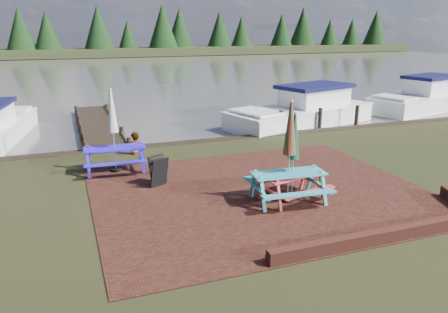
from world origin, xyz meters
The scene contains 13 objects.
ground centered at (0.00, 0.00, 0.00)m, with size 120.00×120.00×0.00m, color black.
paving centered at (0.00, 1.00, 0.01)m, with size 9.00×7.50×0.02m, color #361611.
brick_wall centered at (2.15, -2.42, 0.15)m, with size 6.21×1.79×0.30m.
water centered at (0.00, 37.00, 0.00)m, with size 120.00×60.00×0.02m, color #4D4A42.
far_treeline centered at (0.00, 66.00, 3.28)m, with size 120.00×10.00×8.10m.
picnic_table_teal centered at (0.40, 0.16, 0.93)m, with size 2.07×1.88×2.66m.
picnic_table_red centered at (0.56, 0.22, 0.82)m, with size 1.97×1.83×2.35m.
picnic_table_blue centered at (-3.53, 4.30, 0.92)m, with size 1.99×1.80×2.62m.
chalkboard centered at (-2.52, 2.50, 0.45)m, with size 0.58×0.71×0.87m.
jetty centered at (-3.50, 11.28, 0.11)m, with size 1.76×9.08×1.00m.
boat_near centered at (6.04, 9.05, 0.43)m, with size 8.22×4.79×2.11m.
boat_far centered at (14.36, 10.01, 0.45)m, with size 7.35×4.15×2.17m.
person centered at (-2.63, 6.04, 0.80)m, with size 0.59×0.38×1.61m, color gray.
Camera 1 is at (-4.88, -9.30, 4.42)m, focal length 35.00 mm.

